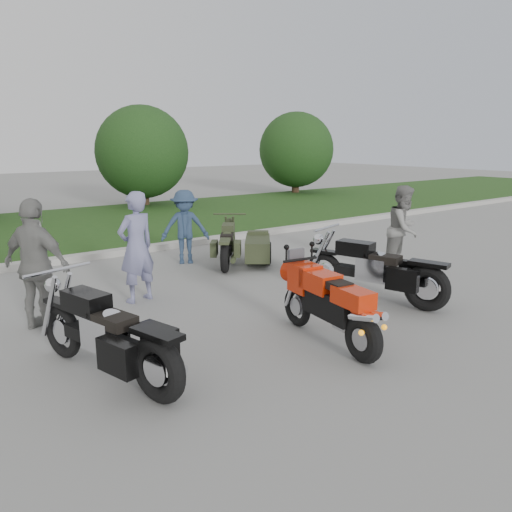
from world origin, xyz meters
TOP-DOWN VIEW (x-y plane):
  - ground at (0.00, 0.00)m, footprint 80.00×80.00m
  - curb at (0.00, 6.00)m, footprint 60.00×0.30m
  - grass_strip at (0.00, 10.15)m, footprint 60.00×8.00m
  - tree_mid_right at (4.00, 13.50)m, footprint 3.60×3.60m
  - tree_far_right at (12.00, 13.50)m, footprint 3.60×3.60m
  - sportbike_red at (0.15, -0.71)m, footprint 0.51×2.04m
  - cruiser_left at (-2.54, 0.00)m, footprint 0.87×2.45m
  - cruiser_right at (2.08, 0.07)m, footprint 0.98×2.49m
  - cruiser_sidecar at (1.78, 3.48)m, footprint 1.78×2.01m
  - person_stripe at (-1.12, 2.52)m, footprint 0.76×0.58m
  - person_grey at (4.11, 1.14)m, footprint 1.00×0.86m
  - person_denim at (0.82, 4.39)m, footprint 1.20×1.00m
  - person_back at (-2.77, 2.15)m, footprint 0.98×1.18m

SIDE VIEW (x-z plane):
  - ground at x=0.00m, z-range 0.00..0.00m
  - grass_strip at x=0.00m, z-range 0.00..0.14m
  - curb at x=0.00m, z-range 0.00..0.15m
  - cruiser_sidecar at x=1.78m, z-range -0.03..0.81m
  - cruiser_left at x=-2.54m, z-range 0.01..0.97m
  - cruiser_right at x=2.08m, z-range 0.01..0.99m
  - sportbike_red at x=0.15m, z-range 0.08..1.05m
  - person_denim at x=0.82m, z-range 0.00..1.61m
  - person_grey at x=4.11m, z-range 0.00..1.77m
  - person_stripe at x=-1.12m, z-range 0.00..1.86m
  - person_back at x=-2.77m, z-range 0.00..1.88m
  - tree_mid_right at x=4.00m, z-range 0.19..4.19m
  - tree_far_right at x=12.00m, z-range 0.19..4.19m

